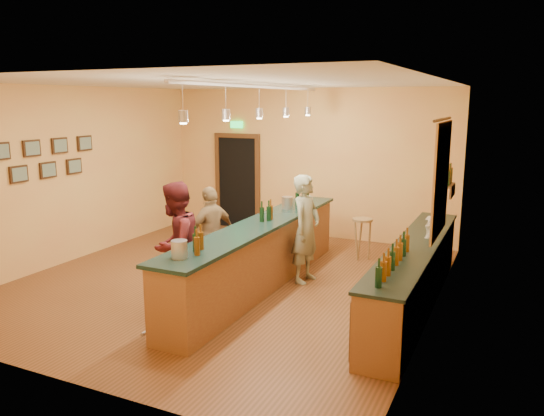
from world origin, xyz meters
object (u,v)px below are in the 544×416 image
at_px(tasting_bar, 260,250).
at_px(bartender, 306,229).
at_px(bar_stool, 362,226).
at_px(customer_b, 212,234).
at_px(customer_a, 176,245).
at_px(back_counter, 414,275).

relative_size(tasting_bar, bartender, 2.88).
height_order(tasting_bar, bar_stool, tasting_bar).
height_order(bartender, customer_b, bartender).
height_order(tasting_bar, customer_a, customer_a).
xyz_separation_m(customer_a, bar_stool, (1.78, 3.43, -0.28)).
relative_size(back_counter, tasting_bar, 0.89).
xyz_separation_m(tasting_bar, bar_stool, (1.05, 2.20, 0.03)).
bearing_deg(back_counter, bartender, 167.64).
xyz_separation_m(tasting_bar, bartender, (0.55, 0.58, 0.28)).
relative_size(customer_a, bar_stool, 2.35).
distance_m(customer_b, bar_stool, 2.93).
bearing_deg(bar_stool, bartender, -107.05).
bearing_deg(back_counter, customer_b, -176.92).
height_order(customer_a, customer_b, customer_a).
bearing_deg(tasting_bar, bartender, 46.50).
height_order(back_counter, customer_a, customer_a).
xyz_separation_m(back_counter, customer_a, (-3.10, -1.41, 0.42)).
distance_m(back_counter, customer_a, 3.44).
relative_size(back_counter, bar_stool, 5.86).
height_order(customer_b, bar_stool, customer_b).
height_order(back_counter, tasting_bar, tasting_bar).
bearing_deg(bar_stool, back_counter, -56.68).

